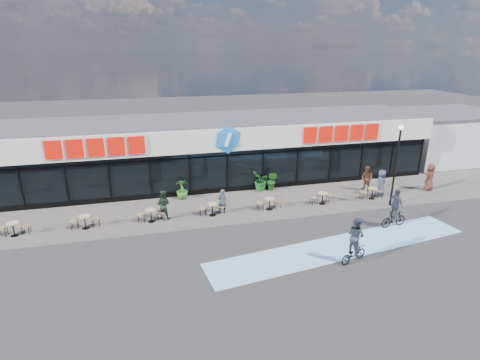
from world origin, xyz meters
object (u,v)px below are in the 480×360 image
at_px(bistro_set_0, 14,227).
at_px(pedestrian_c, 430,177).
at_px(lamp_post, 397,159).
at_px(potted_plant_left, 182,189).
at_px(pedestrian_a, 367,179).
at_px(pedestrian_b, 381,183).
at_px(cyclist_b, 395,211).
at_px(potted_plant_mid, 272,181).
at_px(patron_right, 163,205).
at_px(patron_left, 222,201).
at_px(cyclist_a, 355,243).
at_px(potted_plant_right, 261,181).

xyz_separation_m(bistro_set_0, pedestrian_c, (25.60, 0.43, 0.48)).
relative_size(lamp_post, potted_plant_left, 3.88).
xyz_separation_m(pedestrian_a, pedestrian_b, (0.43, -0.98, 0.02)).
xyz_separation_m(bistro_set_0, pedestrian_b, (21.77, 0.30, 0.43)).
height_order(bistro_set_0, cyclist_b, cyclist_b).
xyz_separation_m(potted_plant_left, pedestrian_b, (12.75, -2.61, 0.24)).
relative_size(potted_plant_left, potted_plant_mid, 0.97).
xyz_separation_m(patron_right, pedestrian_a, (13.64, 1.11, 0.02)).
height_order(lamp_post, potted_plant_mid, lamp_post).
bearing_deg(pedestrian_c, patron_right, -20.50).
xyz_separation_m(potted_plant_left, pedestrian_c, (16.59, -2.48, 0.29)).
xyz_separation_m(lamp_post, pedestrian_a, (-0.11, 2.58, -2.13)).
distance_m(potted_plant_mid, cyclist_b, 8.27).
bearing_deg(lamp_post, patron_left, 172.40).
bearing_deg(cyclist_b, cyclist_a, -145.94).
bearing_deg(patron_right, lamp_post, -165.44).
height_order(lamp_post, cyclist_b, lamp_post).
xyz_separation_m(potted_plant_mid, patron_right, (-7.45, -2.81, 0.18)).
bearing_deg(patron_left, cyclist_b, 145.98).
relative_size(patron_right, pedestrian_b, 0.96).
xyz_separation_m(bistro_set_0, potted_plant_right, (14.39, 3.08, 0.22)).
distance_m(pedestrian_c, cyclist_a, 11.85).
bearing_deg(cyclist_a, pedestrian_a, 55.12).
height_order(bistro_set_0, patron_left, patron_left).
distance_m(bistro_set_0, pedestrian_a, 21.38).
height_order(patron_right, cyclist_b, cyclist_b).
xyz_separation_m(lamp_post, pedestrian_c, (4.15, 1.73, -2.06)).
distance_m(patron_left, cyclist_a, 8.14).
bearing_deg(pedestrian_c, lamp_post, 1.25).
distance_m(pedestrian_b, cyclist_a, 8.91).
xyz_separation_m(potted_plant_mid, cyclist_b, (4.81, -6.72, 0.17)).
distance_m(pedestrian_a, cyclist_b, 5.21).
bearing_deg(lamp_post, cyclist_a, -136.88).
xyz_separation_m(potted_plant_mid, pedestrian_a, (6.19, -1.70, 0.20)).
relative_size(potted_plant_mid, potted_plant_right, 0.99).
bearing_deg(potted_plant_mid, pedestrian_c, -13.70).
relative_size(pedestrian_b, cyclist_b, 0.80).
bearing_deg(potted_plant_mid, pedestrian_b, -22.00).
bearing_deg(patron_left, potted_plant_right, -148.31).
height_order(lamp_post, cyclist_a, lamp_post).
relative_size(patron_left, pedestrian_a, 0.86).
distance_m(patron_left, pedestrian_b, 10.67).
distance_m(lamp_post, potted_plant_left, 13.34).
relative_size(bistro_set_0, cyclist_a, 0.68).
height_order(lamp_post, patron_right, lamp_post).
height_order(patron_left, patron_right, patron_right).
bearing_deg(pedestrian_c, potted_plant_right, -34.63).
xyz_separation_m(patron_left, pedestrian_c, (14.50, 0.35, 0.19)).
relative_size(lamp_post, potted_plant_right, 3.70).
relative_size(potted_plant_left, patron_right, 0.76).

